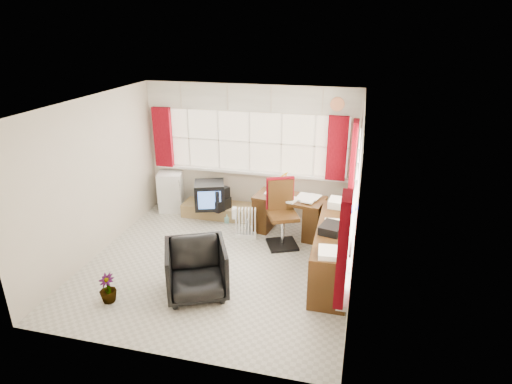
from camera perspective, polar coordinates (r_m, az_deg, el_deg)
ground at (r=6.77m, az=-5.07°, el=-9.64°), size 4.00×4.00×0.00m
room_walls at (r=6.13m, az=-5.54°, el=2.42°), size 4.00×4.00×4.00m
window_back at (r=8.07m, az=-0.89°, el=3.15°), size 3.70×0.12×3.60m
window_right at (r=6.03m, az=12.46°, el=-4.08°), size 0.12×3.70×3.60m
curtains at (r=6.78m, az=4.49°, el=3.96°), size 3.83×3.83×1.15m
overhead_cabinets at (r=6.62m, az=5.25°, el=10.62°), size 3.98×3.98×0.48m
desk at (r=7.55m, az=4.43°, el=-2.81°), size 1.29×0.79×0.74m
desk_lamp at (r=7.49m, az=4.01°, el=1.85°), size 0.17×0.16×0.41m
task_chair at (r=7.13m, az=3.39°, el=-2.39°), size 0.64×0.65×1.15m
office_chair at (r=5.97m, az=-7.94°, el=-10.24°), size 1.08×1.09×0.75m
radiator at (r=7.45m, az=-1.39°, el=-4.50°), size 0.39×0.21×0.55m
credenza at (r=6.46m, az=10.21°, el=-7.61°), size 0.50×2.00×0.85m
file_tray at (r=6.14m, az=10.02°, el=-4.80°), size 0.36×0.42×0.12m
tv_bench at (r=8.32m, az=-4.92°, el=-2.41°), size 1.40×0.50×0.25m
crt_tv at (r=8.06m, az=-6.20°, el=-0.40°), size 0.68×0.65×0.49m
hifi_stack at (r=8.08m, az=-5.67°, el=-0.66°), size 0.68×0.58×0.42m
mini_fridge at (r=8.65m, az=-11.25°, el=0.10°), size 0.56×0.56×0.78m
spray_bottle_a at (r=7.64m, az=-1.14°, el=-4.54°), size 0.11×0.11×0.27m
spray_bottle_b at (r=8.05m, az=-3.88°, el=-3.54°), size 0.08×0.08×0.17m
flower_vase at (r=6.18m, az=-19.18°, el=-12.04°), size 0.27×0.27×0.41m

